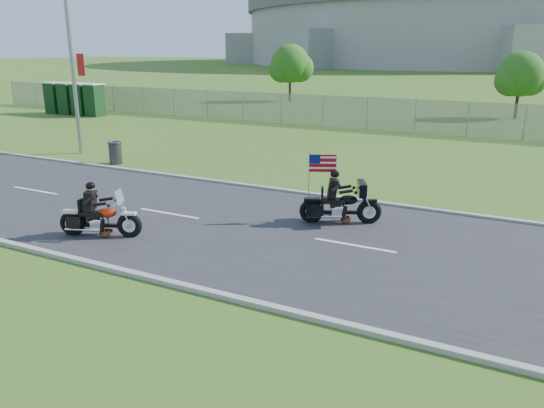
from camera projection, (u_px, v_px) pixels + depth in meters
The scene contains 16 objects.
ground at pixel (224, 224), 15.53m from camera, with size 420.00×420.00×0.00m, color #3A5D1D.
road at pixel (224, 224), 15.52m from camera, with size 120.00×8.00×0.04m, color #28282B.
curb_north at pixel (284, 191), 18.97m from camera, with size 120.00×0.18×0.12m, color #9E9B93.
curb_south at pixel (129, 273), 12.06m from camera, with size 120.00×0.18×0.12m, color #9E9B93.
fence at pixel (323, 111), 34.49m from camera, with size 60.00×0.03×2.00m, color gray.
stadium at pixel (460, 11), 164.76m from camera, with size 140.40×140.40×29.20m.
streetlight at pixel (73, 32), 24.48m from camera, with size 0.90×2.46×10.00m.
porta_toilet_a at pixel (95, 101), 39.34m from camera, with size 1.10×1.10×2.30m, color black.
porta_toilet_b at pixel (81, 100), 39.96m from camera, with size 1.10×1.10×2.30m, color black.
porta_toilet_c at pixel (68, 99), 40.57m from camera, with size 1.10×1.10×2.30m, color black.
porta_toilet_d at pixel (55, 98), 41.18m from camera, with size 1.10×1.10×2.30m, color black.
tree_fence_near at pixel (521, 76), 37.63m from camera, with size 3.52×3.28×4.75m.
tree_fence_mid at pixel (291, 66), 49.72m from camera, with size 3.96×3.69×5.30m.
motorcycle_lead at pixel (99, 220), 14.36m from camera, with size 2.21×1.13×1.56m.
motorcycle_follow at pixel (340, 206), 15.44m from camera, with size 2.26×1.28×2.01m.
trash_can at pixel (115, 153), 23.45m from camera, with size 0.55×0.55×0.96m, color #39393E.
Camera 1 is at (7.99, -12.44, 4.99)m, focal length 35.00 mm.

